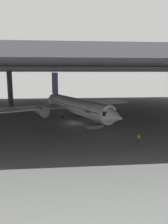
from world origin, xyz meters
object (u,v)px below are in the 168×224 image
object	(u,v)px
airplane_main	(75,106)
boarding_stairs	(94,125)
crew_worker_near_nose	(139,138)
crew_worker_by_stairs	(92,121)
traffic_cone_orange	(139,136)
baggage_tug	(40,114)

from	to	relation	value
airplane_main	boarding_stairs	distance (m)	11.26
crew_worker_near_nose	crew_worker_by_stairs	bearing A→B (deg)	113.91
boarding_stairs	crew_worker_by_stairs	distance (m)	2.85
traffic_cone_orange	baggage_tug	world-z (taller)	baggage_tug
crew_worker_near_nose	traffic_cone_orange	world-z (taller)	crew_worker_near_nose
airplane_main	baggage_tug	bearing A→B (deg)	149.10
airplane_main	baggage_tug	xyz separation A→B (m)	(-9.67, 5.79, -3.06)
crew_worker_near_nose	crew_worker_by_stairs	world-z (taller)	crew_worker_near_nose
airplane_main	traffic_cone_orange	size ratio (longest dim) A/B	62.37
boarding_stairs	crew_worker_near_nose	distance (m)	13.06
traffic_cone_orange	baggage_tug	distance (m)	31.97
airplane_main	traffic_cone_orange	world-z (taller)	airplane_main
airplane_main	crew_worker_by_stairs	xyz separation A→B (m)	(3.54, -7.39, -2.66)
crew_worker_by_stairs	baggage_tug	bearing A→B (deg)	135.08
crew_worker_near_nose	baggage_tug	size ratio (longest dim) A/B	0.72
crew_worker_by_stairs	traffic_cone_orange	world-z (taller)	crew_worker_by_stairs
traffic_cone_orange	crew_worker_near_nose	bearing A→B (deg)	-111.81
airplane_main	crew_worker_by_stairs	distance (m)	8.61
boarding_stairs	baggage_tug	size ratio (longest dim) A/B	1.95
crew_worker_near_nose	traffic_cone_orange	distance (m)	3.70
airplane_main	baggage_tug	size ratio (longest dim) A/B	15.16
boarding_stairs	crew_worker_near_nose	xyz separation A→B (m)	(6.13, -11.52, 0.27)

